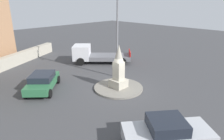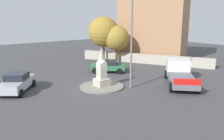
{
  "view_description": "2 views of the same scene",
  "coord_description": "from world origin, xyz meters",
  "px_view_note": "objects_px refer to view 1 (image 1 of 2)",
  "views": [
    {
      "loc": [
        9.8,
        -10.67,
        6.65
      ],
      "look_at": [
        0.14,
        -0.87,
        1.82
      ],
      "focal_mm": 31.93,
      "sensor_mm": 36.0,
      "label": 1
    },
    {
      "loc": [
        11.56,
        16.11,
        6.03
      ],
      "look_at": [
        -0.63,
        0.66,
        1.59
      ],
      "focal_mm": 37.66,
      "sensor_mm": 36.0,
      "label": 2
    }
  ],
  "objects_px": {
    "monument": "(119,70)",
    "car_green_parked_left": "(43,81)",
    "streetlamp": "(117,20)",
    "car_silver_far_side": "(167,134)",
    "truck_white_passing": "(95,55)"
  },
  "relations": [
    {
      "from": "monument",
      "to": "streetlamp",
      "type": "xyz_separation_m",
      "value": [
        -1.82,
        1.76,
        3.5
      ]
    },
    {
      "from": "streetlamp",
      "to": "car_green_parked_left",
      "type": "bearing_deg",
      "value": -109.85
    },
    {
      "from": "car_silver_far_side",
      "to": "car_green_parked_left",
      "type": "distance_m",
      "value": 10.24
    },
    {
      "from": "streetlamp",
      "to": "car_green_parked_left",
      "type": "height_order",
      "value": "streetlamp"
    },
    {
      "from": "monument",
      "to": "car_green_parked_left",
      "type": "relative_size",
      "value": 0.86
    },
    {
      "from": "truck_white_passing",
      "to": "streetlamp",
      "type": "bearing_deg",
      "value": -17.28
    },
    {
      "from": "monument",
      "to": "car_green_parked_left",
      "type": "xyz_separation_m",
      "value": [
        -4.02,
        -4.31,
        -0.87
      ]
    },
    {
      "from": "monument",
      "to": "streetlamp",
      "type": "height_order",
      "value": "streetlamp"
    },
    {
      "from": "car_silver_far_side",
      "to": "car_green_parked_left",
      "type": "relative_size",
      "value": 1.08
    },
    {
      "from": "streetlamp",
      "to": "monument",
      "type": "bearing_deg",
      "value": -44.0
    },
    {
      "from": "car_silver_far_side",
      "to": "truck_white_passing",
      "type": "bearing_deg",
      "value": 152.72
    },
    {
      "from": "streetlamp",
      "to": "car_silver_far_side",
      "type": "distance_m",
      "value": 10.43
    },
    {
      "from": "streetlamp",
      "to": "car_green_parked_left",
      "type": "distance_m",
      "value": 7.8
    },
    {
      "from": "car_green_parked_left",
      "to": "truck_white_passing",
      "type": "bearing_deg",
      "value": 109.22
    },
    {
      "from": "streetlamp",
      "to": "car_silver_far_side",
      "type": "height_order",
      "value": "streetlamp"
    }
  ]
}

